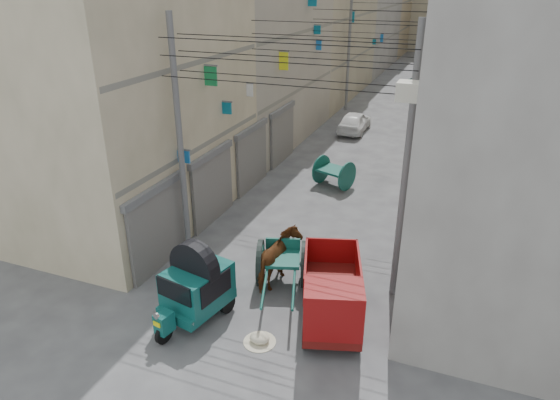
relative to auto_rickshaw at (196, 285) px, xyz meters
The scene contains 17 objects.
ground 3.29m from the auto_rickshaw, 63.77° to the right, with size 140.00×140.00×0.00m, color #414143.
building_row_left 32.47m from the auto_rickshaw, 101.93° to the left, with size 8.00×62.00×14.00m.
building_row_right 33.14m from the auto_rickshaw, 73.35° to the left, with size 8.00×62.00×14.00m.
shutters_left 8.01m from the auto_rickshaw, 108.53° to the left, with size 0.18×14.40×2.88m.
signboards 19.06m from the auto_rickshaw, 85.86° to the left, with size 8.22×40.52×5.67m.
ac_units 9.45m from the auto_rickshaw, 44.13° to the left, with size 0.70×6.55×3.35m.
utility_poles 14.57m from the auto_rickshaw, 84.47° to the left, with size 7.40×22.20×8.00m.
overhead_cables 13.00m from the auto_rickshaw, 83.24° to the left, with size 7.40×22.52×1.12m.
auto_rickshaw is the anchor object (origin of this frame).
tonga_cart 2.94m from the auto_rickshaw, 56.27° to the left, with size 2.15×3.46×1.46m.
mini_truck 3.79m from the auto_rickshaw, 12.65° to the left, with size 2.46×3.72×1.92m.
second_cart 10.84m from the auto_rickshaw, 85.03° to the left, with size 1.89×1.79×1.35m.
feed_sack 2.31m from the auto_rickshaw, 10.11° to the right, with size 0.55×0.44×0.27m, color beige.
horse 2.89m from the auto_rickshaw, 58.78° to the left, with size 0.91×1.99×1.68m, color #5C2B16.
distant_car_white 19.89m from the auto_rickshaw, 90.87° to the left, with size 1.51×3.76×1.28m, color white.
distant_car_grey 32.18m from the auto_rickshaw, 83.65° to the left, with size 1.38×3.96×1.30m, color #4F5452.
distant_car_green 35.13m from the auto_rickshaw, 87.12° to the left, with size 1.48×3.64×1.06m, color #1F5D4E.
Camera 1 is at (5.07, -7.21, 8.90)m, focal length 32.00 mm.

